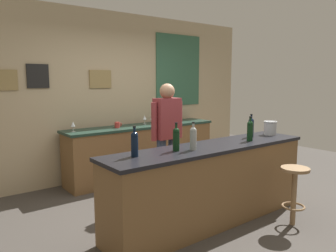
# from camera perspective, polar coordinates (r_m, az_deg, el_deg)

# --- Properties ---
(ground_plane) EXTENTS (10.00, 10.00, 0.00)m
(ground_plane) POSITION_cam_1_polar(r_m,az_deg,el_deg) (4.38, 3.43, -14.42)
(ground_plane) COLOR #423D38
(back_wall) EXTENTS (6.00, 0.09, 2.80)m
(back_wall) POSITION_cam_1_polar(r_m,az_deg,el_deg) (5.76, -9.61, 5.34)
(back_wall) COLOR tan
(back_wall) RESTS_ON ground_plane
(bar_counter) EXTENTS (2.72, 0.60, 0.92)m
(bar_counter) POSITION_cam_1_polar(r_m,az_deg,el_deg) (3.95, 7.35, -9.90)
(bar_counter) COLOR brown
(bar_counter) RESTS_ON ground_plane
(side_counter) EXTENTS (2.75, 0.56, 0.90)m
(side_counter) POSITION_cam_1_polar(r_m,az_deg,el_deg) (5.74, -4.35, -4.28)
(side_counter) COLOR brown
(side_counter) RESTS_ON ground_plane
(bartender) EXTENTS (0.52, 0.21, 1.62)m
(bartender) POSITION_cam_1_polar(r_m,az_deg,el_deg) (4.59, -0.15, -1.21)
(bartender) COLOR #384766
(bartender) RESTS_ON ground_plane
(bar_stool) EXTENTS (0.32, 0.32, 0.68)m
(bar_stool) POSITION_cam_1_polar(r_m,az_deg,el_deg) (4.11, 20.97, -9.69)
(bar_stool) COLOR olive
(bar_stool) RESTS_ON ground_plane
(wine_bottle_a) EXTENTS (0.07, 0.07, 0.31)m
(wine_bottle_a) POSITION_cam_1_polar(r_m,az_deg,el_deg) (3.25, -5.79, -2.93)
(wine_bottle_a) COLOR black
(wine_bottle_a) RESTS_ON bar_counter
(wine_bottle_b) EXTENTS (0.07, 0.07, 0.31)m
(wine_bottle_b) POSITION_cam_1_polar(r_m,az_deg,el_deg) (3.50, 1.42, -2.13)
(wine_bottle_b) COLOR black
(wine_bottle_b) RESTS_ON bar_counter
(wine_bottle_c) EXTENTS (0.07, 0.07, 0.31)m
(wine_bottle_c) POSITION_cam_1_polar(r_m,az_deg,el_deg) (3.55, 4.36, -2.01)
(wine_bottle_c) COLOR #999E99
(wine_bottle_c) RESTS_ON bar_counter
(wine_bottle_d) EXTENTS (0.07, 0.07, 0.31)m
(wine_bottle_d) POSITION_cam_1_polar(r_m,az_deg,el_deg) (4.19, 13.97, -0.68)
(wine_bottle_d) COLOR black
(wine_bottle_d) RESTS_ON bar_counter
(wine_bottle_e) EXTENTS (0.07, 0.07, 0.31)m
(wine_bottle_e) POSITION_cam_1_polar(r_m,az_deg,el_deg) (4.48, 14.13, -0.13)
(wine_bottle_e) COLOR black
(wine_bottle_e) RESTS_ON bar_counter
(ice_bucket) EXTENTS (0.19, 0.19, 0.19)m
(ice_bucket) POSITION_cam_1_polar(r_m,az_deg,el_deg) (4.75, 17.21, -0.26)
(ice_bucket) COLOR #B7BABF
(ice_bucket) RESTS_ON bar_counter
(wine_glass_a) EXTENTS (0.07, 0.07, 0.16)m
(wine_glass_a) POSITION_cam_1_polar(r_m,az_deg,el_deg) (5.11, -16.07, 0.26)
(wine_glass_a) COLOR silver
(wine_glass_a) RESTS_ON side_counter
(wine_glass_b) EXTENTS (0.07, 0.07, 0.16)m
(wine_glass_b) POSITION_cam_1_polar(r_m,az_deg,el_deg) (5.78, -4.05, 1.42)
(wine_glass_b) COLOR silver
(wine_glass_b) RESTS_ON side_counter
(wine_glass_c) EXTENTS (0.07, 0.07, 0.16)m
(wine_glass_c) POSITION_cam_1_polar(r_m,az_deg,el_deg) (5.75, -2.73, 1.40)
(wine_glass_c) COLOR silver
(wine_glass_c) RESTS_ON side_counter
(wine_glass_d) EXTENTS (0.07, 0.07, 0.16)m
(wine_glass_d) POSITION_cam_1_polar(r_m,az_deg,el_deg) (5.77, -1.59, 1.43)
(wine_glass_d) COLOR silver
(wine_glass_d) RESTS_ON side_counter
(wine_glass_e) EXTENTS (0.07, 0.07, 0.16)m
(wine_glass_e) POSITION_cam_1_polar(r_m,az_deg,el_deg) (6.02, 1.61, 1.69)
(wine_glass_e) COLOR silver
(wine_glass_e) RESTS_ON side_counter
(coffee_mug) EXTENTS (0.12, 0.08, 0.09)m
(coffee_mug) POSITION_cam_1_polar(r_m,az_deg,el_deg) (5.38, -8.75, 0.18)
(coffee_mug) COLOR #B2332D
(coffee_mug) RESTS_ON side_counter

